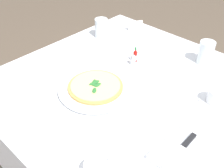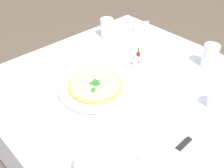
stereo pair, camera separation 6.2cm
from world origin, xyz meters
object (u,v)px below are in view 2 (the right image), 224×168
object	(u,v)px
water_glass_back_corner	(107,29)
dinner_knife	(175,152)
coffee_cup_far_right	(217,102)
salt_shaker	(135,61)
menu_card	(142,26)
napkin_folded	(175,155)
hot_sauce_bottle	(138,57)
pizza_plate	(95,88)
water_glass_near_right	(210,57)
pepper_shaker	(140,56)
pizza	(95,85)

from	to	relation	value
water_glass_back_corner	dinner_knife	distance (m)	0.91
coffee_cup_far_right	salt_shaker	world-z (taller)	coffee_cup_far_right
coffee_cup_far_right	menu_card	size ratio (longest dim) A/B	1.64
dinner_knife	napkin_folded	bearing A→B (deg)	180.00
water_glass_back_corner	hot_sauce_bottle	xyz separation A→B (m)	(0.07, 0.32, -0.01)
napkin_folded	dinner_knife	xyz separation A→B (m)	(0.00, 0.00, 0.01)
dinner_knife	hot_sauce_bottle	bearing A→B (deg)	-126.39
pizza_plate	dinner_knife	bearing A→B (deg)	85.34
salt_shaker	menu_card	size ratio (longest dim) A/B	0.71
salt_shaker	menu_card	bearing A→B (deg)	-141.91
water_glass_near_right	menu_card	size ratio (longest dim) A/B	1.50
water_glass_near_right	water_glass_back_corner	size ratio (longest dim) A/B	1.06
dinner_knife	salt_shaker	xyz separation A→B (m)	(-0.31, -0.48, 0.00)
water_glass_back_corner	pepper_shaker	distance (m)	0.31
pizza	hot_sauce_bottle	xyz separation A→B (m)	(-0.30, -0.03, 0.01)
napkin_folded	water_glass_back_corner	bearing A→B (deg)	-112.60
napkin_folded	salt_shaker	distance (m)	0.57
water_glass_back_corner	salt_shaker	world-z (taller)	water_glass_back_corner
napkin_folded	hot_sauce_bottle	bearing A→B (deg)	-120.27
pepper_shaker	dinner_knife	bearing A→B (deg)	53.51
water_glass_near_right	salt_shaker	bearing A→B (deg)	-43.51
pizza	water_glass_near_right	size ratio (longest dim) A/B	2.05
dinner_knife	pepper_shaker	bearing A→B (deg)	-127.98
water_glass_back_corner	water_glass_near_right	bearing A→B (deg)	105.71
water_glass_back_corner	pizza_plate	bearing A→B (deg)	42.50
hot_sauce_bottle	coffee_cup_far_right	bearing A→B (deg)	88.16
pepper_shaker	menu_card	size ratio (longest dim) A/B	0.71
hot_sauce_bottle	water_glass_back_corner	bearing A→B (deg)	-102.95
pizza_plate	pizza	size ratio (longest dim) A/B	1.36
coffee_cup_far_right	hot_sauce_bottle	world-z (taller)	hot_sauce_bottle
pizza	menu_card	distance (m)	0.64
water_glass_back_corner	napkin_folded	bearing A→B (deg)	62.98
menu_card	water_glass_near_right	bearing A→B (deg)	115.39
pizza_plate	salt_shaker	size ratio (longest dim) A/B	5.89
coffee_cup_far_right	water_glass_back_corner	world-z (taller)	water_glass_back_corner
napkin_folded	dinner_knife	distance (m)	0.01
water_glass_back_corner	hot_sauce_bottle	size ratio (longest dim) A/B	1.36
coffee_cup_far_right	water_glass_near_right	size ratio (longest dim) A/B	1.09
dinner_knife	salt_shaker	world-z (taller)	salt_shaker
pizza	menu_card	bearing A→B (deg)	-156.08
pizza_plate	menu_card	distance (m)	0.64
pizza_plate	pepper_shaker	bearing A→B (deg)	-173.63
coffee_cup_far_right	napkin_folded	bearing A→B (deg)	6.85
napkin_folded	menu_card	world-z (taller)	menu_card
coffee_cup_far_right	water_glass_back_corner	bearing A→B (deg)	-96.51
water_glass_near_right	napkin_folded	distance (m)	0.62
salt_shaker	pepper_shaker	distance (m)	0.06
napkin_folded	pepper_shaker	world-z (taller)	pepper_shaker
water_glass_near_right	hot_sauce_bottle	world-z (taller)	water_glass_near_right
pizza_plate	menu_card	bearing A→B (deg)	-156.08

